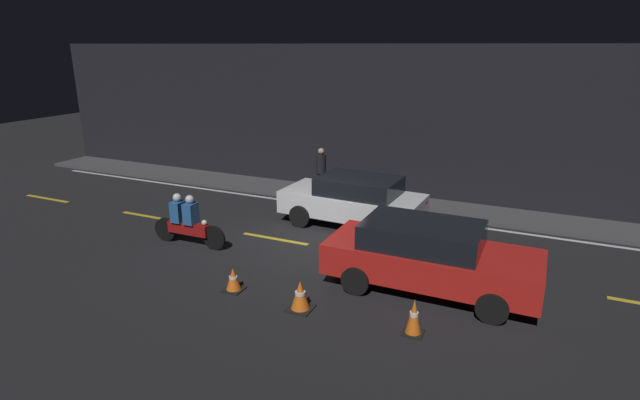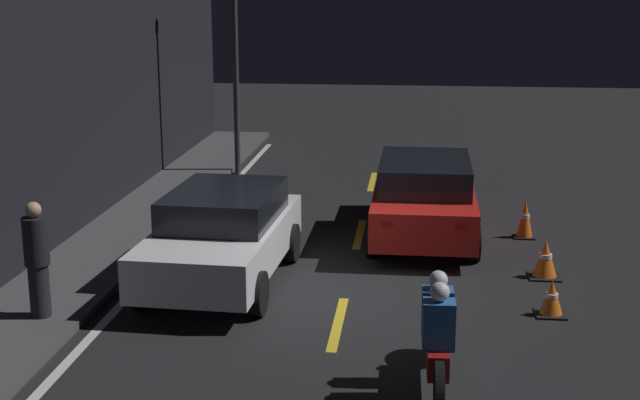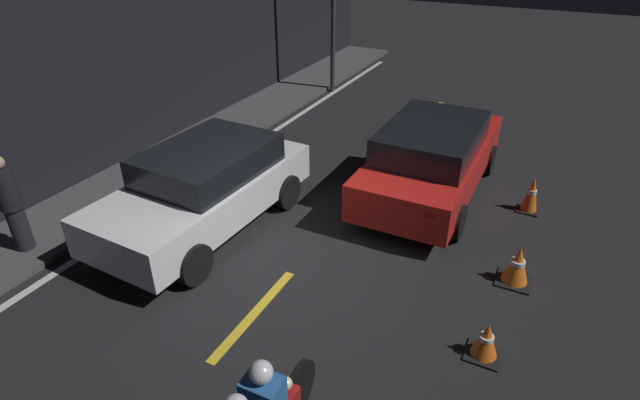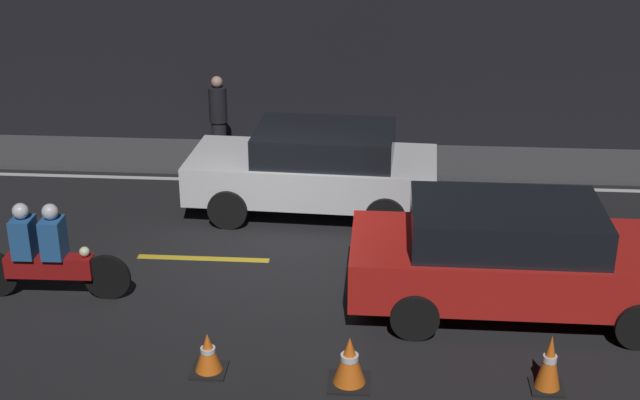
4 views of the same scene
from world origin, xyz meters
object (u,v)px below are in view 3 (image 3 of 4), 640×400
object	(u,v)px
taxi_red	(432,157)
traffic_cone_mid	(517,265)
sedan_white	(205,186)
traffic_cone_near	(486,340)
traffic_cone_far	(532,194)
pedestrian	(11,203)

from	to	relation	value
taxi_red	traffic_cone_mid	xyz separation A→B (m)	(-2.11, -1.92, -0.49)
traffic_cone_mid	taxi_red	bearing A→B (deg)	42.37
sedan_white	traffic_cone_mid	bearing A→B (deg)	101.48
sedan_white	taxi_red	distance (m)	4.26
taxi_red	traffic_cone_mid	world-z (taller)	taxi_red
traffic_cone_near	traffic_cone_far	xyz separation A→B (m)	(3.97, -0.06, 0.10)
taxi_red	pedestrian	bearing A→B (deg)	133.36
sedan_white	traffic_cone_near	size ratio (longest dim) A/B	8.06
sedan_white	traffic_cone_mid	size ratio (longest dim) A/B	6.68
pedestrian	taxi_red	bearing A→B (deg)	-46.99
traffic_cone_near	pedestrian	distance (m)	7.16
taxi_red	traffic_cone_mid	distance (m)	2.90
traffic_cone_far	pedestrian	size ratio (longest dim) A/B	0.44
traffic_cone_near	pedestrian	bearing A→B (deg)	98.95
sedan_white	traffic_cone_far	distance (m)	5.87
taxi_red	traffic_cone_near	distance (m)	4.23
taxi_red	pedestrian	world-z (taller)	pedestrian
traffic_cone_mid	pedestrian	distance (m)	7.72
sedan_white	traffic_cone_near	distance (m)	5.03
sedan_white	pedestrian	size ratio (longest dim) A/B	2.57
sedan_white	taxi_red	xyz separation A→B (m)	(2.89, -3.13, 0.01)
taxi_red	traffic_cone_far	xyz separation A→B (m)	(0.18, -1.86, -0.45)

